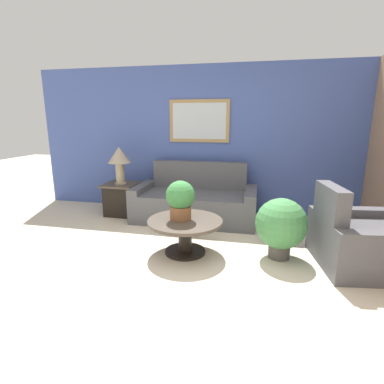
% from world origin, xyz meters
% --- Properties ---
extents(ground_plane, '(20.00, 20.00, 0.00)m').
position_xyz_m(ground_plane, '(0.00, 0.00, 0.00)').
color(ground_plane, beige).
extents(wall_back, '(6.92, 0.09, 2.60)m').
position_xyz_m(wall_back, '(-0.01, 2.67, 1.31)').
color(wall_back, '#42569E').
rests_on(wall_back, ground_plane).
extents(couch_main, '(2.03, 0.97, 0.95)m').
position_xyz_m(couch_main, '(-0.29, 2.07, 0.30)').
color(couch_main, '#4C4C51').
rests_on(couch_main, ground_plane).
extents(armchair, '(1.07, 1.16, 0.95)m').
position_xyz_m(armchair, '(1.90, 0.83, 0.30)').
color(armchair, '#4C4C51').
rests_on(armchair, ground_plane).
extents(coffee_table, '(0.95, 0.95, 0.44)m').
position_xyz_m(coffee_table, '(-0.14, 0.73, 0.32)').
color(coffee_table, black).
rests_on(coffee_table, ground_plane).
extents(side_table, '(0.58, 0.58, 0.56)m').
position_xyz_m(side_table, '(-1.64, 2.06, 0.29)').
color(side_table, black).
rests_on(side_table, ground_plane).
extents(table_lamp, '(0.40, 0.40, 0.65)m').
position_xyz_m(table_lamp, '(-1.64, 2.06, 1.02)').
color(table_lamp, tan).
rests_on(table_lamp, side_table).
extents(potted_plant_on_table, '(0.36, 0.36, 0.50)m').
position_xyz_m(potted_plant_on_table, '(-0.20, 0.73, 0.71)').
color(potted_plant_on_table, brown).
rests_on(potted_plant_on_table, coffee_table).
extents(potted_plant_floor, '(0.62, 0.62, 0.75)m').
position_xyz_m(potted_plant_floor, '(1.03, 0.84, 0.42)').
color(potted_plant_floor, '#4C4742').
rests_on(potted_plant_floor, ground_plane).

